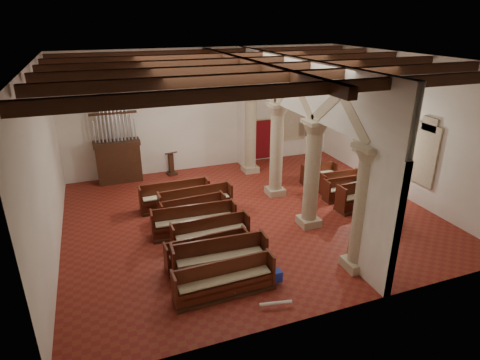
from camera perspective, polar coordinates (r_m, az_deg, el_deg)
name	(u,v)px	position (r m, az deg, el deg)	size (l,w,h in m)	color
floor	(250,215)	(16.06, 1.42, -5.02)	(14.00, 14.00, 0.00)	maroon
ceiling	(252,59)	(14.32, 1.66, 16.81)	(14.00, 14.00, 0.00)	black
wall_back	(206,110)	(20.42, -4.83, 9.90)	(14.00, 0.02, 6.00)	white
wall_front	(343,212)	(9.99, 14.45, -4.46)	(14.00, 0.02, 6.00)	white
wall_left	(44,166)	(14.03, -26.09, 1.79)	(0.02, 12.00, 6.00)	white
wall_right	(403,126)	(18.60, 22.14, 7.09)	(0.02, 12.00, 6.00)	white
ceiling_beams	(252,65)	(14.34, 1.65, 16.09)	(13.80, 11.80, 0.30)	#3A1F12
arcade	(295,124)	(15.50, 7.80, 7.89)	(0.90, 11.90, 6.00)	#BFAD8E
window_right_a	(425,155)	(17.77, 24.86, 3.29)	(0.03, 1.00, 2.20)	#387F5A
window_right_b	(364,130)	(20.63, 17.23, 6.82)	(0.03, 1.00, 2.20)	#387F5A
window_back	(295,117)	(22.41, 7.78, 8.80)	(1.00, 0.03, 2.20)	#387F5A
pipe_organ	(118,154)	(19.68, -16.99, 3.58)	(2.10, 0.85, 4.40)	#3A1F12
lectern	(171,165)	(20.20, -9.76, 2.15)	(0.57, 0.59, 1.24)	#372611
dossal_curtain	(270,139)	(21.98, 4.24, 5.88)	(1.80, 0.07, 2.17)	maroon
processional_banner	(308,145)	(22.43, 9.61, 4.95)	(0.51, 0.66, 2.28)	#3A1F12
hymnal_box_a	(276,276)	(12.21, 5.10, -13.42)	(0.33, 0.27, 0.33)	navy
hymnal_box_b	(259,252)	(13.24, 2.71, -10.12)	(0.36, 0.29, 0.36)	navy
hymnal_box_c	(241,223)	(14.90, 0.16, -6.12)	(0.36, 0.29, 0.36)	#19169A
tube_heater_a	(276,303)	(11.42, 5.11, -17.03)	(0.09, 0.09, 0.90)	silver
tube_heater_b	(251,286)	(11.95, 1.53, -14.85)	(0.11, 0.11, 1.09)	white
nave_pew_0	(225,284)	(11.73, -2.21, -14.61)	(2.94, 0.74, 1.03)	#3A1F12
nave_pew_1	(220,263)	(12.54, -2.84, -11.64)	(2.94, 0.91, 1.15)	#3A1F12
nave_pew_2	(208,255)	(13.01, -4.63, -10.61)	(2.72, 0.77, 0.97)	#3A1F12
nave_pew_3	(211,237)	(13.94, -4.15, -8.09)	(2.70, 0.73, 1.02)	#3A1F12
nave_pew_4	(194,225)	(14.73, -6.50, -6.31)	(3.08, 0.87, 1.07)	#3A1F12
nave_pew_5	(193,213)	(15.61, -6.64, -4.74)	(2.55, 0.79, 0.95)	#3A1F12
nave_pew_6	(196,205)	(16.11, -6.26, -3.62)	(2.98, 0.86, 1.10)	#3A1F12
nave_pew_7	(175,200)	(16.69, -9.21, -2.78)	(2.84, 0.75, 1.13)	#3A1F12
aisle_pew_0	(378,213)	(16.31, 19.01, -4.52)	(1.91, 0.80, 1.02)	#3A1F12
aisle_pew_1	(360,200)	(17.14, 16.67, -2.74)	(2.06, 0.88, 1.13)	#3A1F12
aisle_pew_2	(343,192)	(17.87, 14.50, -1.66)	(1.79, 0.65, 0.96)	#3A1F12
aisle_pew_3	(341,185)	(18.54, 14.11, -0.74)	(1.94, 0.67, 0.96)	#3A1F12
aisle_pew_4	(319,177)	(19.31, 11.14, 0.48)	(1.71, 0.74, 0.96)	#3A1F12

